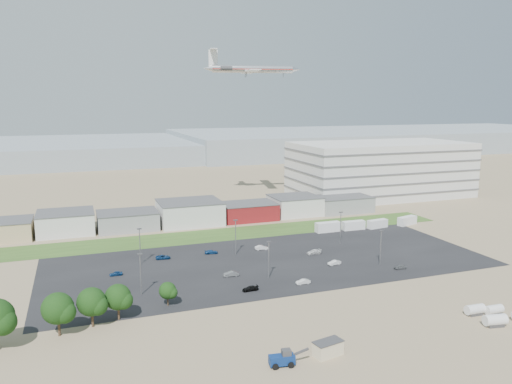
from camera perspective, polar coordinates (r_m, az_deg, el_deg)
name	(u,v)px	position (r m, az deg, el deg)	size (l,w,h in m)	color
ground	(281,289)	(119.47, 2.87, -11.00)	(700.00, 700.00, 0.00)	#907E5B
parking_lot	(270,261)	(138.69, 1.57, -7.94)	(120.00, 50.00, 0.01)	black
grass_strip	(220,235)	(166.27, -4.11, -4.88)	(160.00, 16.00, 0.02)	#32531F
hills_backdrop	(180,149)	(427.60, -8.63, 4.87)	(700.00, 200.00, 9.00)	gray
building_row	(159,215)	(179.90, -11.01, -2.58)	(170.00, 20.00, 8.00)	silver
parking_garage	(380,169)	(240.40, 14.00, 2.55)	(80.00, 40.00, 25.00)	silver
portable_shed	(328,348)	(91.04, 8.22, -17.26)	(5.26, 2.73, 2.65)	beige
telehandler	(282,358)	(87.12, 2.97, -18.43)	(6.85, 2.28, 2.85)	navy
storage_tank_nw	(475,309)	(114.64, 23.74, -12.17)	(4.01, 2.00, 2.40)	silver
storage_tank_ne	(494,309)	(116.37, 25.55, -12.02)	(3.74, 1.87, 2.25)	silver
storage_tank_sw	(495,320)	(110.84, 25.65, -13.03)	(4.38, 2.19, 2.63)	silver
box_trailer_a	(328,227)	(170.98, 8.21, -3.98)	(8.69, 2.71, 3.26)	silver
box_trailer_b	(353,225)	(175.28, 11.07, -3.76)	(8.01, 2.50, 3.01)	silver
box_trailer_c	(377,224)	(179.51, 13.70, -3.55)	(7.64, 2.39, 2.86)	silver
box_trailer_d	(407,221)	(186.79, 16.89, -3.15)	(8.00, 2.50, 3.00)	silver
tree_left	(58,312)	(102.30, -21.70, -12.60)	(6.36, 6.36, 9.53)	black
tree_mid	(92,305)	(104.04, -18.28, -12.15)	(5.99, 5.99, 8.99)	black
tree_right	(118,300)	(105.82, -15.49, -11.79)	(5.61, 5.61, 8.41)	black
tree_near	(168,292)	(110.76, -10.07, -11.23)	(3.98, 3.98, 5.96)	black
lightpole_front_l	(141,274)	(117.24, -13.05, -9.14)	(1.14, 0.48, 9.72)	slate
lightpole_front_m	(269,260)	(124.82, 1.46, -7.74)	(1.11, 0.46, 9.45)	slate
lightpole_front_r	(381,248)	(138.43, 14.05, -6.21)	(1.13, 0.47, 9.62)	slate
lightpole_back_l	(140,246)	(138.66, -13.12, -6.07)	(1.17, 0.49, 9.94)	slate
lightpole_back_m	(236,237)	(143.77, -2.34, -5.17)	(1.20, 0.50, 10.20)	slate
lightpole_back_r	(340,228)	(155.91, 9.63, -4.09)	(1.20, 0.50, 10.22)	slate
airliner	(253,69)	(218.26, -0.40, 13.90)	(41.93, 28.59, 12.39)	silver
parked_car_1	(334,263)	(137.39, 8.94, -7.98)	(1.30, 3.72, 1.22)	silver
parked_car_2	(400,267)	(137.87, 16.14, -8.22)	(1.32, 3.28, 1.12)	#595B5E
parked_car_3	(250,289)	(117.99, -0.66, -10.97)	(1.55, 3.82, 1.11)	black
parked_car_4	(231,274)	(127.37, -2.86, -9.32)	(1.35, 3.88, 1.28)	#595B5E
parked_car_5	(116,273)	(132.54, -15.72, -8.95)	(1.31, 3.24, 1.11)	navy
parked_car_6	(211,252)	(145.91, -5.13, -6.83)	(1.55, 3.81, 1.10)	navy
parked_car_9	(163,257)	(142.96, -10.58, -7.32)	(1.90, 4.12, 1.14)	navy
parked_car_10	(122,302)	(113.99, -15.08, -12.09)	(1.72, 4.22, 1.23)	silver
parked_car_11	(262,248)	(149.19, 0.65, -6.37)	(1.37, 3.93, 1.30)	silver
parked_car_12	(314,252)	(146.03, 6.64, -6.81)	(1.76, 4.33, 1.26)	silver
parked_car_13	(303,282)	(122.64, 5.40, -10.17)	(1.24, 3.55, 1.17)	silver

